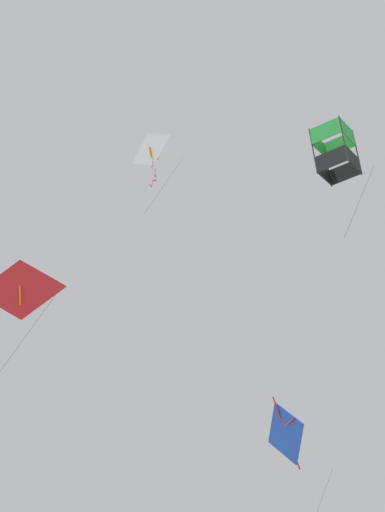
# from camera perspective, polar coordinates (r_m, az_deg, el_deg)

# --- Properties ---
(kite_diamond_near_right) EXTENTS (2.33, 2.17, 5.77)m
(kite_diamond_near_right) POSITION_cam_1_polar(r_m,az_deg,el_deg) (31.72, 6.53, -12.19)
(kite_diamond_near_right) COLOR blue
(kite_delta_highest) EXTENTS (3.30, 2.02, 7.62)m
(kite_delta_highest) POSITION_cam_1_polar(r_m,az_deg,el_deg) (29.40, -11.89, -2.41)
(kite_delta_highest) COLOR red
(kite_box_mid_left) EXTENTS (1.86, 1.72, 4.72)m
(kite_box_mid_left) POSITION_cam_1_polar(r_m,az_deg,el_deg) (25.51, 9.95, 7.19)
(kite_box_mid_left) COLOR green
(kite_delta_near_left) EXTENTS (2.20, 2.01, 5.08)m
(kite_delta_near_left) POSITION_cam_1_polar(r_m,az_deg,el_deg) (36.44, -2.88, 7.38)
(kite_delta_near_left) COLOR white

